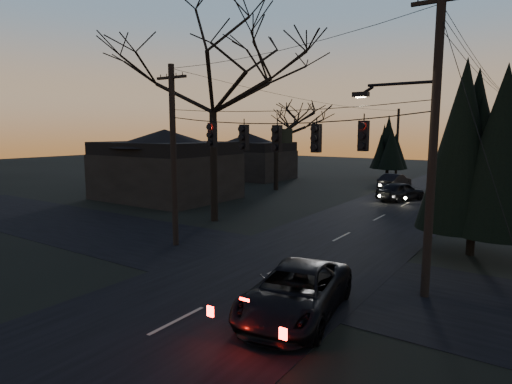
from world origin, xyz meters
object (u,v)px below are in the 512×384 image
Objects in this scene: utility_pole_right at (424,296)px; suv_near at (296,292)px; utility_pole_left at (176,245)px; evergreen_right at (477,155)px; sedan_oncoming_a at (401,191)px; bare_tree_left at (212,67)px; utility_pole_far_l at (396,178)px; utility_pole_far_r at (502,194)px; sedan_oncoming_b at (395,182)px.

suv_near is (-2.84, -3.73, 0.73)m from utility_pole_right.
evergreen_right is (12.01, 6.21, 4.46)m from utility_pole_left.
sedan_oncoming_a is at bearing 117.09° from evergreen_right.
evergreen_right is (0.51, 6.21, 4.46)m from utility_pole_right.
evergreen_right is at bearing 27.33° from utility_pole_left.
utility_pole_far_l is at bearing 86.11° from bare_tree_left.
sedan_oncoming_a is at bearing 75.08° from utility_pole_left.
utility_pole_left is 10.86m from bare_tree_left.
evergreen_right reaches higher than utility_pole_far_l.
bare_tree_left is at bearing -121.02° from utility_pole_far_r.
sedan_oncoming_b is (4.91, 20.52, -8.45)m from bare_tree_left.
utility_pole_left reaches higher than sedan_oncoming_b.
utility_pole_right reaches higher than utility_pole_far_r.
evergreen_right reaches higher than utility_pole_right.
sedan_oncoming_a is at bearing 107.89° from utility_pole_right.
evergreen_right is (12.01, -29.79, 4.46)m from utility_pole_far_l.
utility_pole_far_r is 1.91× the size of sedan_oncoming_b.
utility_pole_far_r is at bearing 74.86° from suv_near.
utility_pole_far_r is at bearing 90.00° from utility_pole_right.
sedan_oncoming_a is at bearing 88.44° from suv_near.
utility_pole_far_l is (-11.50, 8.00, 0.00)m from utility_pole_far_r.
utility_pole_far_l reaches higher than suv_near.
utility_pole_left is 1.06× the size of utility_pole_far_l.
utility_pole_right is 2.25× the size of sedan_oncoming_b.
bare_tree_left is at bearing 111.04° from utility_pole_left.
utility_pole_right is at bearing 0.00° from utility_pole_left.
evergreen_right reaches higher than sedan_oncoming_b.
utility_pole_far_l is at bearing 111.95° from evergreen_right.
evergreen_right is at bearing 139.46° from sedan_oncoming_a.
suv_near is (8.66, -39.73, 0.73)m from utility_pole_far_l.
utility_pole_far_l is 0.61× the size of bare_tree_left.
sedan_oncoming_a is (-6.30, -8.48, 0.75)m from utility_pole_far_r.
suv_near is 23.50m from sedan_oncoming_a.
sedan_oncoming_b is at bearing 91.10° from suv_near.
utility_pole_far_r is at bearing 67.67° from utility_pole_left.
suv_near is at bearing 108.01° from sedan_oncoming_b.
utility_pole_far_r is 0.65× the size of bare_tree_left.
utility_pole_right is 7.66m from evergreen_right.
utility_pole_far_r is at bearing 58.98° from bare_tree_left.
sedan_oncoming_a is (-6.30, 19.52, 0.75)m from utility_pole_right.
utility_pole_right is at bearing -90.00° from utility_pole_far_r.
utility_pole_left is at bearing 97.46° from sedan_oncoming_a.
utility_pole_far_l is 1.82× the size of sedan_oncoming_a.
utility_pole_right is 0.76× the size of bare_tree_left.
bare_tree_left reaches higher than utility_pole_right.
utility_pole_right is at bearing -94.68° from evergreen_right.
utility_pole_left is 30.27m from utility_pole_far_r.
utility_pole_left is 9.46m from suv_near.
utility_pole_left is 1.93× the size of sedan_oncoming_a.
utility_pole_left reaches higher than suv_near.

